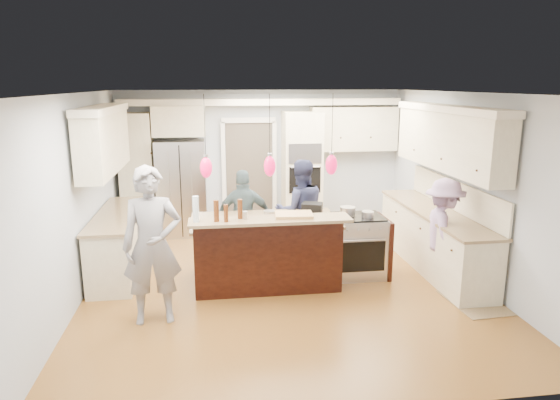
{
  "coord_description": "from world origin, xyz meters",
  "views": [
    {
      "loc": [
        -0.98,
        -6.72,
        2.83
      ],
      "look_at": [
        0.0,
        0.35,
        1.15
      ],
      "focal_mm": 32.0,
      "sensor_mm": 36.0,
      "label": 1
    }
  ],
  "objects_px": {
    "refrigerator": "(182,188)",
    "person_bar_end": "(152,246)",
    "kitchen_island": "(266,250)",
    "person_far_left": "(300,211)",
    "island_range": "(359,246)"
  },
  "relations": [
    {
      "from": "refrigerator",
      "to": "person_bar_end",
      "type": "distance_m",
      "value": 3.6
    },
    {
      "from": "person_bar_end",
      "to": "kitchen_island",
      "type": "bearing_deg",
      "value": 29.85
    },
    {
      "from": "refrigerator",
      "to": "person_far_left",
      "type": "bearing_deg",
      "value": -42.61
    },
    {
      "from": "kitchen_island",
      "to": "person_bar_end",
      "type": "bearing_deg",
      "value": -144.89
    },
    {
      "from": "person_bar_end",
      "to": "person_far_left",
      "type": "relative_size",
      "value": 1.14
    },
    {
      "from": "refrigerator",
      "to": "kitchen_island",
      "type": "relative_size",
      "value": 0.86
    },
    {
      "from": "refrigerator",
      "to": "person_bar_end",
      "type": "bearing_deg",
      "value": -92.5
    },
    {
      "from": "refrigerator",
      "to": "island_range",
      "type": "distance_m",
      "value": 3.71
    },
    {
      "from": "refrigerator",
      "to": "island_range",
      "type": "height_order",
      "value": "refrigerator"
    },
    {
      "from": "kitchen_island",
      "to": "person_bar_end",
      "type": "relative_size",
      "value": 1.1
    },
    {
      "from": "person_bar_end",
      "to": "person_far_left",
      "type": "xyz_separation_m",
      "value": [
        2.1,
        1.8,
        -0.12
      ]
    },
    {
      "from": "person_bar_end",
      "to": "person_far_left",
      "type": "height_order",
      "value": "person_bar_end"
    },
    {
      "from": "refrigerator",
      "to": "person_far_left",
      "type": "distance_m",
      "value": 2.65
    },
    {
      "from": "kitchen_island",
      "to": "person_far_left",
      "type": "height_order",
      "value": "person_far_left"
    },
    {
      "from": "island_range",
      "to": "person_far_left",
      "type": "bearing_deg",
      "value": 137.44
    }
  ]
}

